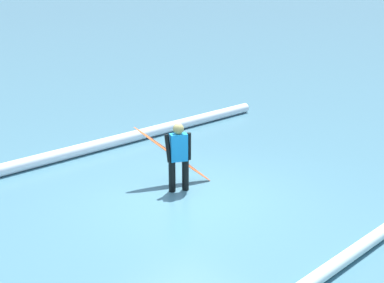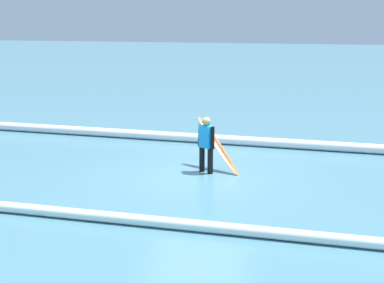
# 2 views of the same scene
# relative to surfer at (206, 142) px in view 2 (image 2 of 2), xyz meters

# --- Properties ---
(ground_plane) EXTENTS (148.98, 148.98, 0.00)m
(ground_plane) POSITION_rel_surfer_xyz_m (0.15, 0.36, -0.79)
(ground_plane) COLOR #447383
(surfer) EXTENTS (0.47, 0.35, 1.42)m
(surfer) POSITION_rel_surfer_xyz_m (0.00, 0.00, 0.00)
(surfer) COLOR black
(surfer) RESTS_ON ground_plane
(surfboard) EXTENTS (1.44, 1.16, 1.29)m
(surfboard) POSITION_rel_surfer_xyz_m (-0.21, -0.40, -0.16)
(surfboard) COLOR #E55926
(surfboard) RESTS_ON ground_plane
(wave_crest_foreground) EXTENTS (14.18, 0.40, 0.28)m
(wave_crest_foreground) POSITION_rel_surfer_xyz_m (1.19, -3.28, -0.65)
(wave_crest_foreground) COLOR white
(wave_crest_foreground) RESTS_ON ground_plane
(wave_crest_midground) EXTENTS (20.34, 0.49, 0.21)m
(wave_crest_midground) POSITION_rel_surfer_xyz_m (-1.99, 3.87, -0.68)
(wave_crest_midground) COLOR white
(wave_crest_midground) RESTS_ON ground_plane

